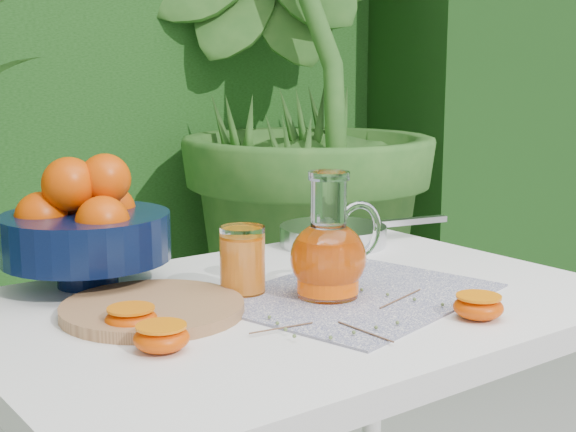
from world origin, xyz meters
TOP-DOWN VIEW (x-y plane):
  - potted_plant_right at (0.92, 1.28)m, footprint 2.46×2.46m
  - white_table at (-0.02, -0.03)m, footprint 1.00×0.70m
  - placemat at (0.07, -0.08)m, footprint 0.48×0.42m
  - cutting_board at (-0.24, 0.03)m, footprint 0.35×0.35m
  - fruit_bowl at (-0.26, 0.25)m, footprint 0.29×0.29m
  - juice_pitcher at (0.02, -0.06)m, footprint 0.17×0.12m
  - juice_tumbler at (-0.08, 0.04)m, footprint 0.08×0.08m
  - saute_pan at (0.28, 0.24)m, footprint 0.40×0.26m
  - orange_halves at (-0.16, -0.14)m, footprint 0.52×0.34m
  - thyme_sprigs at (-0.02, -0.17)m, footprint 0.35×0.21m

SIDE VIEW (x-z plane):
  - white_table at x=-0.02m, z-range 0.29..1.04m
  - placemat at x=0.07m, z-range 0.75..0.75m
  - thyme_sprigs at x=-0.02m, z-range 0.75..0.76m
  - cutting_board at x=-0.24m, z-range 0.75..0.77m
  - orange_halves at x=-0.16m, z-range 0.75..0.79m
  - saute_pan at x=0.28m, z-range 0.75..0.79m
  - juice_tumbler at x=-0.08m, z-range 0.75..0.86m
  - juice_pitcher at x=0.02m, z-range 0.72..0.92m
  - fruit_bowl at x=-0.26m, z-range 0.74..0.96m
  - potted_plant_right at x=0.92m, z-range 0.00..2.01m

